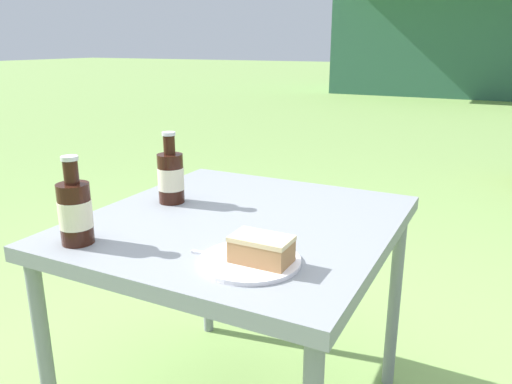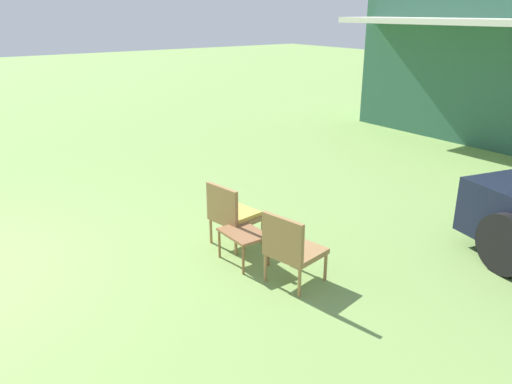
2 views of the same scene
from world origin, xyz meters
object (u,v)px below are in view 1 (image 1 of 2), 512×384
object	(u,v)px
patio_table	(240,239)
cake_on_plate	(256,255)
cola_bottle_far	(75,211)
cola_bottle_near	(171,176)

from	to	relation	value
patio_table	cake_on_plate	bearing A→B (deg)	-54.60
cake_on_plate	cola_bottle_far	size ratio (longest dim) A/B	1.05
patio_table	cola_bottle_near	size ratio (longest dim) A/B	4.00
patio_table	cola_bottle_near	bearing A→B (deg)	172.13
cola_bottle_near	cola_bottle_far	distance (m)	0.37
patio_table	cola_bottle_near	xyz separation A→B (m)	(-0.26, 0.04, 0.14)
cola_bottle_near	cake_on_plate	bearing A→B (deg)	-33.25
cola_bottle_far	cola_bottle_near	bearing A→B (deg)	88.44
cola_bottle_near	cola_bottle_far	size ratio (longest dim) A/B	1.00
cake_on_plate	patio_table	bearing A→B (deg)	125.40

